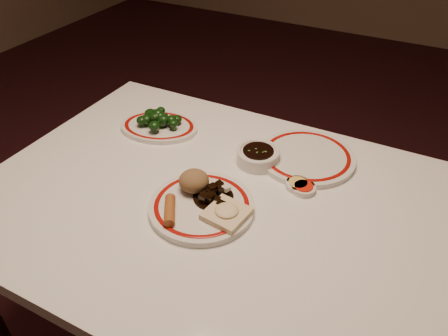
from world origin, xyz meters
TOP-DOWN VIEW (x-y plane):
  - dining_table at (0.00, 0.00)m, footprint 1.20×0.90m
  - main_plate at (0.01, -0.05)m, footprint 0.34×0.34m
  - rice_mound at (-0.04, -0.01)m, footprint 0.08×0.08m
  - spring_roll at (-0.04, -0.12)m, footprint 0.07×0.09m
  - fried_wonton at (0.08, -0.06)m, footprint 0.11×0.11m
  - stirfry_heap at (0.02, -0.02)m, footprint 0.10×0.10m
  - broccoli_plate at (-0.30, 0.21)m, footprint 0.29×0.26m
  - broccoli_pile at (-0.31, 0.21)m, footprint 0.13×0.11m
  - soy_bowl at (0.05, 0.19)m, footprint 0.12×0.12m
  - sweet_sour_dish at (0.21, 0.13)m, footprint 0.06×0.06m
  - mustard_dish at (0.19, 0.14)m, footprint 0.06×0.06m
  - far_plate at (0.17, 0.27)m, footprint 0.29×0.29m

SIDE VIEW (x-z plane):
  - dining_table at x=0.00m, z-range 0.28..1.03m
  - sweet_sour_dish at x=0.21m, z-range 0.75..0.77m
  - mustard_dish at x=0.19m, z-range 0.75..0.77m
  - broccoli_plate at x=-0.30m, z-range 0.75..0.77m
  - far_plate at x=0.17m, z-range 0.75..0.77m
  - main_plate at x=0.01m, z-range 0.75..0.77m
  - soy_bowl at x=0.05m, z-range 0.75..0.79m
  - fried_wonton at x=0.08m, z-range 0.77..0.79m
  - stirfry_heap at x=0.02m, z-range 0.76..0.79m
  - spring_roll at x=-0.04m, z-range 0.77..0.79m
  - broccoli_pile at x=-0.31m, z-range 0.76..0.82m
  - rice_mound at x=-0.04m, z-range 0.77..0.82m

